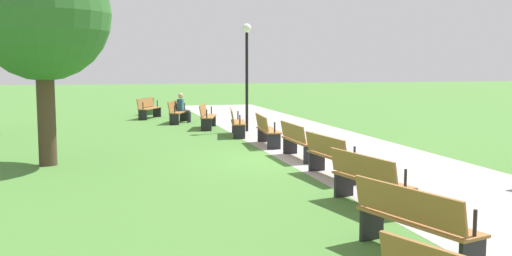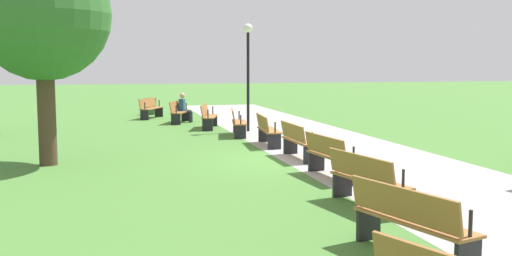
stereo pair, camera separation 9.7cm
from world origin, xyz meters
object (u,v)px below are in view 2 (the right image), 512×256
bench_0 (150,108)px  bench_2 (208,116)px  lamp_post (248,56)px  person_seated (184,107)px  tree_1 (43,15)px  bench_4 (267,129)px  bench_5 (298,140)px  bench_7 (366,179)px  bench_8 (410,220)px  bench_1 (179,111)px  trash_bin (151,106)px  bench_6 (330,155)px  bench_3 (237,122)px

bench_0 → bench_2: size_ratio=0.98×
bench_2 → lamp_post: bearing=60.7°
person_seated → tree_1: size_ratio=0.24×
bench_4 → bench_5: (2.49, 0.11, 0.00)m
person_seated → tree_1: tree_1 is taller
bench_4 → bench_5: bearing=7.9°
bench_0 → bench_7: 17.18m
tree_1 → bench_8: bearing=31.5°
bench_1 → tree_1: (9.18, -4.11, 2.98)m
trash_bin → tree_1: bearing=-13.6°
lamp_post → bench_6: bearing=-2.0°
bench_1 → bench_2: size_ratio=0.99×
bench_2 → tree_1: (6.82, -4.90, 2.98)m
bench_2 → person_seated: bearing=-151.8°
bench_4 → bench_2: bearing=-164.2°
bench_3 → tree_1: (4.38, -5.47, 2.98)m
person_seated → bench_0: bearing=-128.3°
bench_1 → bench_4: (7.27, 1.70, 0.00)m
bench_0 → trash_bin: bearing=-157.9°
bench_0 → lamp_post: lamp_post is taller
bench_0 → tree_1: size_ratio=0.35×
bench_1 → bench_2: (2.37, 0.79, 0.00)m
bench_5 → bench_6: bearing=-2.6°
bench_8 → trash_bin: size_ratio=2.27×
bench_6 → person_seated: person_seated is taller
bench_0 → bench_8: (19.45, 1.79, 0.00)m
bench_4 → lamp_post: 4.28m
bench_4 → bench_8: 9.93m
bench_5 → lamp_post: bearing=178.2°
bench_3 → bench_7: 9.93m
bench_2 → lamp_post: 2.78m
bench_0 → bench_3: bearing=44.9°
tree_1 → lamp_post: 8.32m
bench_4 → lamp_post: (-3.67, 0.31, 2.17)m
bench_5 → person_seated: 10.09m
bench_5 → trash_bin: 14.26m
bench_8 → tree_1: tree_1 is taller
bench_4 → bench_7: same height
bench_4 → trash_bin: size_ratio=2.24×
bench_4 → bench_5: same height
person_seated → tree_1: bearing=-3.7°
bench_8 → tree_1: size_ratio=0.36×
tree_1 → bench_4: bearing=108.2°
bench_7 → bench_8: size_ratio=1.00×
bench_1 → bench_6: same height
bench_2 → trash_bin: size_ratio=2.27×
bench_7 → lamp_post: lamp_post is taller
bench_0 → bench_5: size_ratio=1.02×
bench_1 → bench_5: 9.93m
bench_6 → lamp_post: 8.93m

